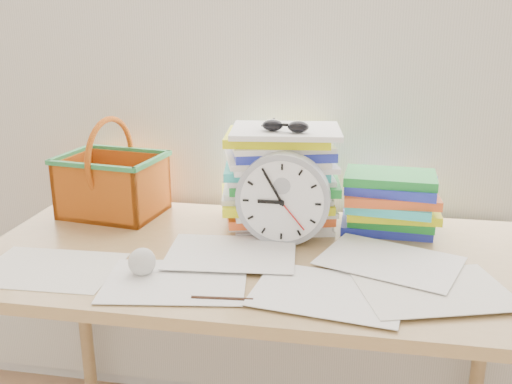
% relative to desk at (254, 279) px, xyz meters
% --- Properties ---
extents(curtain, '(2.40, 0.01, 2.50)m').
position_rel_desk_xyz_m(curtain, '(0.00, 0.38, 0.62)').
color(curtain, silver).
rests_on(curtain, room_shell).
extents(desk, '(1.40, 0.70, 0.75)m').
position_rel_desk_xyz_m(desk, '(0.00, 0.00, 0.00)').
color(desk, '#9F7D4A').
rests_on(desk, ground).
extents(paper_stack, '(0.37, 0.32, 0.28)m').
position_rel_desk_xyz_m(paper_stack, '(0.04, 0.22, 0.22)').
color(paper_stack, white).
rests_on(paper_stack, desk).
extents(clock, '(0.24, 0.05, 0.24)m').
position_rel_desk_xyz_m(clock, '(0.06, 0.08, 0.20)').
color(clock, '#9DA0A8').
rests_on(clock, desk).
extents(sunglasses, '(0.16, 0.14, 0.03)m').
position_rel_desk_xyz_m(sunglasses, '(0.06, 0.15, 0.37)').
color(sunglasses, black).
rests_on(sunglasses, paper_stack).
extents(book_stack, '(0.29, 0.23, 0.17)m').
position_rel_desk_xyz_m(book_stack, '(0.35, 0.22, 0.16)').
color(book_stack, white).
rests_on(book_stack, desk).
extents(basket, '(0.32, 0.26, 0.29)m').
position_rel_desk_xyz_m(basket, '(-0.47, 0.22, 0.22)').
color(basket, '#CA5D13').
rests_on(basket, desk).
extents(crumpled_ball, '(0.07, 0.07, 0.07)m').
position_rel_desk_xyz_m(crumpled_ball, '(-0.23, -0.17, 0.11)').
color(crumpled_ball, silver).
rests_on(crumpled_ball, desk).
extents(pen, '(0.13, 0.02, 0.01)m').
position_rel_desk_xyz_m(pen, '(-0.02, -0.26, 0.08)').
color(pen, black).
rests_on(pen, desk).
extents(scattered_papers, '(1.26, 0.42, 0.02)m').
position_rel_desk_xyz_m(scattered_papers, '(0.00, 0.00, 0.08)').
color(scattered_papers, white).
rests_on(scattered_papers, desk).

